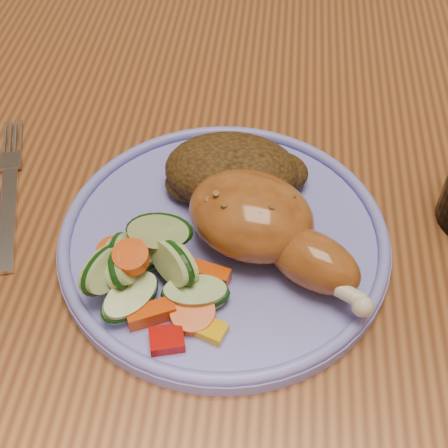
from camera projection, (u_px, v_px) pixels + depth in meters
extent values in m
cube|color=brown|center=(326.00, 215.00, 0.57)|extent=(0.90, 1.40, 0.04)
cube|color=brown|center=(113.00, 97.00, 1.30)|extent=(0.06, 0.06, 0.71)
cube|color=#4C2D16|center=(303.00, 106.00, 1.16)|extent=(0.42, 0.42, 0.04)
cylinder|color=#4C2D16|center=(199.00, 250.00, 1.22)|extent=(0.04, 0.04, 0.41)
cylinder|color=#4C2D16|center=(218.00, 131.00, 1.46)|extent=(0.04, 0.04, 0.41)
cylinder|color=#4C2D16|center=(385.00, 264.00, 1.20)|extent=(0.04, 0.04, 0.41)
cylinder|color=#4C2D16|center=(373.00, 141.00, 1.44)|extent=(0.04, 0.04, 0.41)
cylinder|color=#7877D7|center=(224.00, 241.00, 0.52)|extent=(0.27, 0.27, 0.01)
torus|color=#7877D7|center=(224.00, 232.00, 0.51)|extent=(0.27, 0.27, 0.01)
ellipsoid|color=#9B5420|center=(251.00, 215.00, 0.49)|extent=(0.13, 0.12, 0.06)
ellipsoid|color=#9B5420|center=(312.00, 260.00, 0.47)|extent=(0.09, 0.08, 0.04)
sphere|color=beige|center=(363.00, 306.00, 0.44)|extent=(0.02, 0.02, 0.02)
ellipsoid|color=#492F12|center=(231.00, 170.00, 0.54)|extent=(0.12, 0.08, 0.05)
ellipsoid|color=#492F12|center=(276.00, 172.00, 0.55)|extent=(0.06, 0.05, 0.03)
ellipsoid|color=#492F12|center=(192.00, 183.00, 0.54)|extent=(0.05, 0.04, 0.02)
cube|color=#A50A05|center=(167.00, 340.00, 0.44)|extent=(0.03, 0.03, 0.01)
cube|color=#E5A507|center=(212.00, 330.00, 0.45)|extent=(0.02, 0.02, 0.01)
cube|color=#E84007|center=(151.00, 314.00, 0.46)|extent=(0.04, 0.03, 0.01)
cylinder|color=#E84007|center=(131.00, 257.00, 0.46)|extent=(0.03, 0.03, 0.02)
cylinder|color=#E84007|center=(193.00, 314.00, 0.46)|extent=(0.03, 0.03, 0.02)
cylinder|color=#E84007|center=(115.00, 255.00, 0.49)|extent=(0.03, 0.03, 0.02)
cube|color=#E84007|center=(210.00, 274.00, 0.48)|extent=(0.03, 0.02, 0.01)
cylinder|color=#B8CE86|center=(122.00, 260.00, 0.47)|extent=(0.04, 0.05, 0.05)
cylinder|color=#B8CE86|center=(138.00, 256.00, 0.49)|extent=(0.06, 0.06, 0.02)
cylinder|color=#B8CE86|center=(159.00, 231.00, 0.47)|extent=(0.05, 0.04, 0.04)
cylinder|color=#B8CE86|center=(130.00, 298.00, 0.46)|extent=(0.07, 0.07, 0.03)
cylinder|color=#B8CE86|center=(173.00, 261.00, 0.47)|extent=(0.05, 0.05, 0.05)
cylinder|color=#B8CE86|center=(195.00, 294.00, 0.47)|extent=(0.05, 0.05, 0.02)
cylinder|color=#B8CE86|center=(106.00, 269.00, 0.46)|extent=(0.05, 0.06, 0.05)
cube|color=silver|center=(8.00, 216.00, 0.54)|extent=(0.05, 0.12, 0.00)
cube|color=silver|center=(11.00, 161.00, 0.59)|extent=(0.04, 0.07, 0.00)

